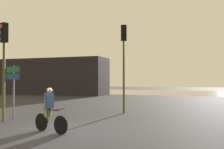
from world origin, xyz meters
TOP-DOWN VIEW (x-y plane):
  - ground_plane at (0.00, 0.00)m, footprint 120.00×120.00m
  - water_strip at (0.00, 30.50)m, footprint 80.00×16.00m
  - distant_building at (-13.15, 20.50)m, footprint 14.61×4.00m
  - traffic_light_near_left at (-3.44, 1.17)m, footprint 0.38×0.40m
  - traffic_light_center at (0.97, 5.71)m, footprint 0.38×0.40m
  - direction_sign_post at (-3.56, 1.93)m, footprint 1.06×0.37m
  - cyclist at (-0.10, -0.22)m, footprint 1.65×0.63m

SIDE VIEW (x-z plane):
  - ground_plane at x=0.00m, z-range 0.00..0.00m
  - water_strip at x=0.00m, z-range 0.00..0.01m
  - cyclist at x=-0.10m, z-range 0.01..1.63m
  - direction_sign_post at x=-3.56m, z-range 0.49..3.09m
  - distant_building at x=-13.15m, z-range 0.00..4.66m
  - traffic_light_near_left at x=-3.44m, z-range 0.88..5.41m
  - traffic_light_center at x=0.97m, z-range 0.95..6.01m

